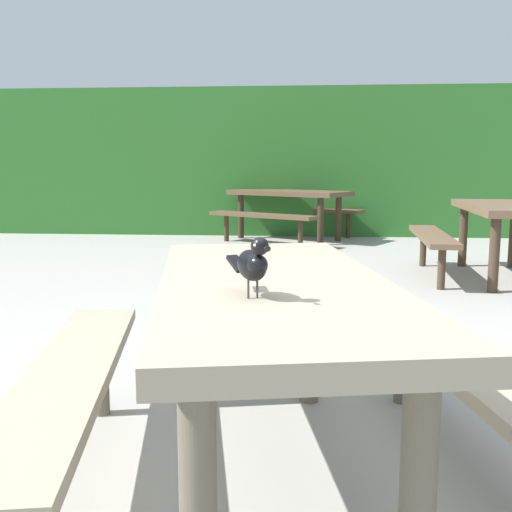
% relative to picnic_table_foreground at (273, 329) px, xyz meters
% --- Properties ---
extents(ground_plane, '(60.00, 60.00, 0.00)m').
position_rel_picnic_table_foreground_xyz_m(ground_plane, '(-0.14, -0.20, -0.56)').
color(ground_plane, '#A3A099').
extents(hedge_wall, '(28.00, 1.21, 2.32)m').
position_rel_picnic_table_foreground_xyz_m(hedge_wall, '(-0.14, 8.05, 0.60)').
color(hedge_wall, '#2D6B28').
rests_on(hedge_wall, ground).
extents(picnic_table_foreground, '(1.96, 1.99, 0.74)m').
position_rel_picnic_table_foreground_xyz_m(picnic_table_foreground, '(0.00, 0.00, 0.00)').
color(picnic_table_foreground, gray).
rests_on(picnic_table_foreground, ground).
extents(bird_grackle, '(0.16, 0.27, 0.18)m').
position_rel_picnic_table_foreground_xyz_m(bird_grackle, '(-0.04, -0.33, 0.29)').
color(bird_grackle, black).
rests_on(bird_grackle, picnic_table_foreground).
extents(picnic_table_mid_left, '(1.78, 1.84, 0.74)m').
position_rel_picnic_table_foreground_xyz_m(picnic_table_mid_left, '(2.08, 4.05, 0.00)').
color(picnic_table_mid_left, brown).
rests_on(picnic_table_mid_left, ground).
extents(picnic_table_mid_right, '(2.33, 2.32, 0.74)m').
position_rel_picnic_table_foreground_xyz_m(picnic_table_mid_right, '(-0.15, 7.01, 0.00)').
color(picnic_table_mid_right, brown).
rests_on(picnic_table_mid_right, ground).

